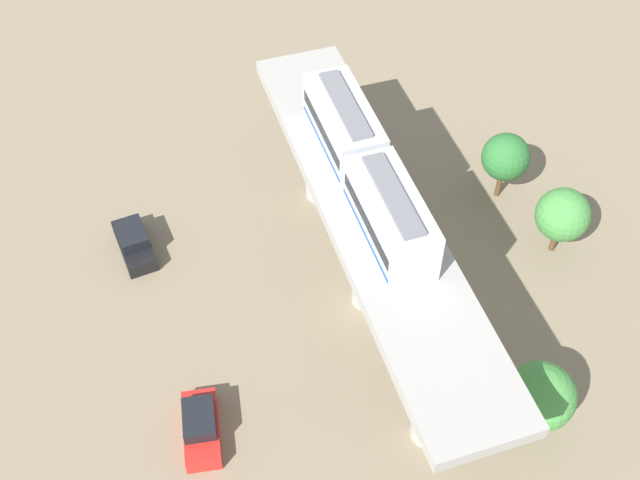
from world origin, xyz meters
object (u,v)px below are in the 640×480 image
Objects in this scene: parked_car_black at (134,243)px; tree_mid_lot at (506,157)px; parked_car_red at (201,427)px; tree_near_viaduct at (541,396)px; tree_far_corner at (563,215)px; train at (366,170)px.

tree_mid_lot is at bearing -12.25° from parked_car_black.
parked_car_red is at bearing -90.78° from parked_car_black.
parked_car_black is at bearing 173.73° from tree_mid_lot.
parked_car_red is 13.58m from parked_car_black.
tree_mid_lot reaches higher than tree_near_viaduct.
parked_car_red is at bearing -166.56° from tree_far_corner.
train is 15.78m from parked_car_red.
train reaches higher than tree_near_viaduct.
train reaches higher than parked_car_red.
train is 2.85× the size of tree_near_viaduct.
parked_car_black is 0.88× the size of tree_mid_lot.
parked_car_black is 26.09m from tree_far_corner.
tree_far_corner is (12.29, -1.32, -6.25)m from train.
tree_far_corner reaches higher than tree_near_viaduct.
train is at bearing -160.24° from tree_mid_lot.
train is at bearing 173.88° from tree_far_corner.
tree_far_corner is at bearing 22.21° from parked_car_red.
parked_car_black is 0.92× the size of tree_near_viaduct.
tree_near_viaduct is (16.51, -4.82, 2.23)m from parked_car_red.
tree_mid_lot is at bearing 102.24° from tree_far_corner.
tree_mid_lot is (5.85, 15.75, 0.44)m from tree_near_viaduct.
parked_car_red and parked_car_black have the same top height.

